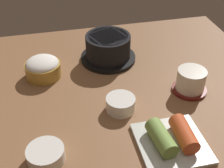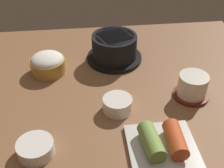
# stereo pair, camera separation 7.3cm
# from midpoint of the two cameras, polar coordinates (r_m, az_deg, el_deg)

# --- Properties ---
(dining_table) EXTENTS (1.00, 0.76, 0.02)m
(dining_table) POSITION_cam_midpoint_polar(r_m,az_deg,el_deg) (0.85, 0.98, -1.53)
(dining_table) COLOR brown
(dining_table) RESTS_ON ground
(stone_pot) EXTENTS (0.17, 0.17, 0.08)m
(stone_pot) POSITION_cam_midpoint_polar(r_m,az_deg,el_deg) (0.95, 2.68, 6.71)
(stone_pot) COLOR black
(stone_pot) RESTS_ON dining_table
(rice_bowl) EXTENTS (0.10, 0.10, 0.06)m
(rice_bowl) POSITION_cam_midpoint_polar(r_m,az_deg,el_deg) (0.90, -9.76, 3.80)
(rice_bowl) COLOR #B78C38
(rice_bowl) RESTS_ON dining_table
(tea_cup_with_saucer) EXTENTS (0.10, 0.10, 0.07)m
(tea_cup_with_saucer) POSITION_cam_midpoint_polar(r_m,az_deg,el_deg) (0.83, 17.36, -0.52)
(tea_cup_with_saucer) COLOR maroon
(tea_cup_with_saucer) RESTS_ON dining_table
(banchan_cup_center) EXTENTS (0.07, 0.07, 0.04)m
(banchan_cup_center) POSITION_cam_midpoint_polar(r_m,az_deg,el_deg) (0.76, 3.79, -3.89)
(banchan_cup_center) COLOR white
(banchan_cup_center) RESTS_ON dining_table
(kimchi_plate) EXTENTS (0.15, 0.15, 0.05)m
(kimchi_plate) POSITION_cam_midpoint_polar(r_m,az_deg,el_deg) (0.68, 12.65, -11.07)
(kimchi_plate) COLOR silver
(kimchi_plate) RESTS_ON dining_table
(side_bowl_near) EXTENTS (0.08, 0.08, 0.03)m
(side_bowl_near) POSITION_cam_midpoint_polar(r_m,az_deg,el_deg) (0.67, -11.15, -11.86)
(side_bowl_near) COLOR white
(side_bowl_near) RESTS_ON dining_table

